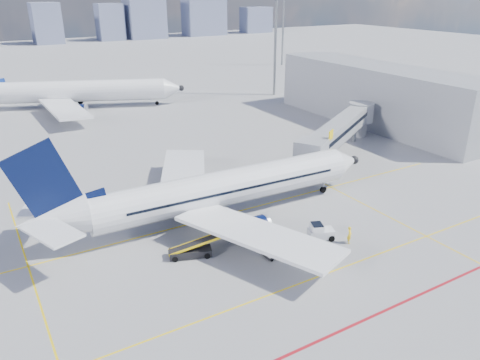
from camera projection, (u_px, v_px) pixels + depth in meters
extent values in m
plane|color=gray|center=(272.00, 247.00, 43.40)|extent=(420.00, 420.00, 0.00)
cube|color=yellow|center=(230.00, 214.00, 49.77)|extent=(60.00, 0.18, 0.01)
cube|color=yellow|center=(313.00, 279.00, 38.63)|extent=(80.00, 0.15, 0.01)
cube|color=yellow|center=(367.00, 206.00, 51.59)|extent=(0.15, 28.00, 0.01)
cube|color=yellow|center=(28.00, 266.00, 40.34)|extent=(0.15, 30.00, 0.01)
cube|color=maroon|center=(365.00, 320.00, 33.86)|extent=(90.00, 0.25, 0.01)
cube|color=gray|center=(339.00, 130.00, 65.25)|extent=(20.84, 13.93, 2.60)
cube|color=black|center=(339.00, 128.00, 65.17)|extent=(20.52, 13.82, 0.55)
cube|color=gray|center=(311.00, 153.00, 56.25)|extent=(4.49, 4.56, 3.00)
cube|color=black|center=(324.00, 168.00, 61.46)|extent=(2.20, 1.00, 0.70)
cylinder|color=slate|center=(325.00, 158.00, 60.95)|extent=(0.56, 0.56, 2.70)
cylinder|color=slate|center=(355.00, 130.00, 72.23)|extent=(0.60, 0.60, 3.90)
cylinder|color=gray|center=(361.00, 112.00, 74.49)|extent=(4.00, 4.00, 3.00)
cylinder|color=gray|center=(360.00, 124.00, 75.24)|extent=(2.40, 2.40, 3.90)
cube|color=yellow|center=(331.00, 135.00, 56.73)|extent=(1.26, 0.82, 1.20)
cube|color=gray|center=(379.00, 95.00, 81.03)|extent=(10.00, 42.00, 10.00)
cube|color=black|center=(359.00, 98.00, 78.77)|extent=(0.25, 40.00, 4.50)
cylinder|color=slate|center=(276.00, 37.00, 100.30)|extent=(0.56, 0.56, 25.00)
cylinder|color=slate|center=(283.00, 23.00, 140.86)|extent=(0.56, 0.56, 25.00)
cube|color=slate|center=(46.00, 23.00, 197.82)|extent=(11.35, 11.49, 16.63)
cube|color=slate|center=(110.00, 22.00, 210.75)|extent=(11.21, 9.24, 15.83)
cube|color=slate|center=(145.00, 15.00, 217.61)|extent=(17.12, 13.01, 20.72)
cube|color=slate|center=(204.00, 15.00, 232.38)|extent=(20.21, 11.09, 19.70)
cube|color=slate|center=(256.00, 20.00, 248.16)|extent=(15.24, 9.23, 12.84)
cylinder|color=silver|center=(227.00, 187.00, 47.99)|extent=(28.15, 4.53, 3.65)
cone|color=silver|center=(346.00, 162.00, 54.99)|extent=(3.48, 3.75, 3.65)
sphere|color=black|center=(354.00, 160.00, 55.57)|extent=(1.06, 1.06, 1.03)
cone|color=silver|center=(52.00, 219.00, 40.21)|extent=(6.10, 3.83, 3.65)
cube|color=black|center=(338.00, 159.00, 54.25)|extent=(1.45, 1.45, 0.42)
cube|color=silver|center=(184.00, 172.00, 54.56)|extent=(11.10, 16.01, 0.54)
cube|color=silver|center=(257.00, 234.00, 40.93)|extent=(10.34, 16.12, 0.54)
cylinder|color=#071035|center=(202.00, 189.00, 53.00)|extent=(3.43, 2.26, 2.15)
cylinder|color=#071035|center=(249.00, 229.00, 44.21)|extent=(3.43, 2.26, 2.15)
cylinder|color=#B1B2B8|center=(216.00, 186.00, 53.79)|extent=(0.40, 2.22, 2.21)
cylinder|color=#B1B2B8|center=(265.00, 225.00, 45.01)|extent=(0.40, 2.22, 2.21)
cube|color=#071035|center=(46.00, 185.00, 38.98)|extent=(6.41, 0.50, 7.97)
cube|color=#071035|center=(77.00, 204.00, 40.83)|extent=(5.28, 0.45, 2.01)
cube|color=silver|center=(42.00, 204.00, 42.34)|extent=(4.68, 5.92, 0.21)
cube|color=silver|center=(52.00, 232.00, 37.49)|extent=(4.44, 5.88, 0.21)
cylinder|color=slate|center=(323.00, 185.00, 54.53)|extent=(0.29, 0.29, 1.80)
cylinder|color=black|center=(323.00, 190.00, 54.72)|extent=(0.77, 0.30, 0.76)
cylinder|color=slate|center=(210.00, 202.00, 50.49)|extent=(0.33, 0.33, 1.60)
cylinder|color=black|center=(210.00, 205.00, 50.60)|extent=(1.02, 0.68, 1.00)
cylinder|color=slate|center=(230.00, 220.00, 46.55)|extent=(0.33, 0.33, 1.60)
cylinder|color=black|center=(230.00, 223.00, 46.67)|extent=(1.02, 0.68, 1.00)
cube|color=black|center=(223.00, 178.00, 49.55)|extent=(22.99, 0.83, 0.24)
cube|color=black|center=(240.00, 190.00, 46.63)|extent=(22.99, 0.83, 0.24)
cylinder|color=silver|center=(82.00, 91.00, 92.83)|extent=(31.43, 16.26, 4.20)
cone|color=silver|center=(174.00, 88.00, 95.18)|extent=(5.19, 5.36, 4.20)
sphere|color=black|center=(181.00, 88.00, 95.37)|extent=(1.55, 1.55, 1.18)
cube|color=black|center=(167.00, 86.00, 94.77)|extent=(2.11, 2.11, 0.48)
cube|color=silver|center=(83.00, 87.00, 101.93)|extent=(16.75, 16.28, 0.62)
cube|color=silver|center=(65.00, 108.00, 84.19)|extent=(6.05, 17.89, 0.62)
cylinder|color=#071035|center=(86.00, 97.00, 99.43)|extent=(4.53, 3.77, 2.48)
cylinder|color=#071035|center=(75.00, 111.00, 88.00)|extent=(4.53, 3.77, 2.48)
cylinder|color=#B1B2B8|center=(96.00, 96.00, 99.69)|extent=(1.32, 2.49, 2.54)
cylinder|color=#B1B2B8|center=(86.00, 110.00, 88.26)|extent=(1.32, 2.49, 2.54)
cylinder|color=black|center=(81.00, 102.00, 96.32)|extent=(1.17, 0.98, 1.00)
cylinder|color=black|center=(76.00, 108.00, 91.19)|extent=(1.17, 0.98, 1.00)
cylinder|color=black|center=(157.00, 103.00, 95.83)|extent=(0.81, 0.55, 0.76)
cube|color=silver|center=(321.00, 233.00, 44.52)|extent=(2.71, 2.11, 0.87)
cube|color=silver|center=(317.00, 228.00, 44.21)|extent=(1.48, 1.57, 0.65)
cube|color=black|center=(317.00, 226.00, 44.12)|extent=(1.36, 1.48, 0.38)
cylinder|color=black|center=(314.00, 240.00, 43.96)|extent=(0.65, 0.45, 0.61)
cylinder|color=black|center=(310.00, 234.00, 45.05)|extent=(0.65, 0.45, 0.61)
cylinder|color=black|center=(332.00, 239.00, 44.20)|extent=(0.65, 0.45, 0.61)
cylinder|color=black|center=(327.00, 232.00, 45.29)|extent=(0.65, 0.45, 0.61)
cube|color=black|center=(280.00, 251.00, 42.06)|extent=(3.30, 1.51, 0.16)
cube|color=silver|center=(272.00, 246.00, 41.38)|extent=(1.43, 1.39, 1.41)
cube|color=silver|center=(288.00, 241.00, 42.13)|extent=(1.43, 1.39, 1.41)
cylinder|color=black|center=(272.00, 260.00, 41.02)|extent=(0.29, 0.13, 0.29)
cylinder|color=black|center=(264.00, 253.00, 42.04)|extent=(0.29, 0.13, 0.29)
cylinder|color=black|center=(295.00, 252.00, 42.18)|extent=(0.29, 0.13, 0.29)
cylinder|color=black|center=(287.00, 246.00, 43.21)|extent=(0.29, 0.13, 0.29)
cube|color=black|center=(190.00, 253.00, 41.68)|extent=(3.96, 2.50, 0.62)
cube|color=black|center=(198.00, 243.00, 41.45)|extent=(5.32, 2.62, 1.64)
cube|color=yellow|center=(197.00, 240.00, 41.90)|extent=(5.07, 1.85, 1.71)
cube|color=yellow|center=(199.00, 245.00, 41.01)|extent=(5.07, 1.85, 1.71)
cylinder|color=black|center=(175.00, 259.00, 40.91)|extent=(0.57, 0.38, 0.53)
cylinder|color=black|center=(174.00, 252.00, 42.04)|extent=(0.57, 0.38, 0.53)
cylinder|color=black|center=(207.00, 256.00, 41.42)|extent=(0.57, 0.38, 0.53)
cylinder|color=black|center=(205.00, 249.00, 42.55)|extent=(0.57, 0.38, 0.53)
imported|color=yellow|center=(350.00, 235.00, 43.74)|extent=(0.71, 0.73, 1.70)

